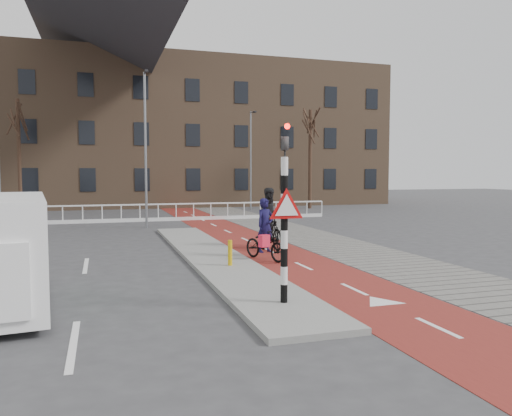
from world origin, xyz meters
name	(u,v)px	position (x,y,z in m)	size (l,w,h in m)	color
ground	(278,285)	(0.00, 0.00, 0.00)	(120.00, 120.00, 0.00)	#38383A
bike_lane	(233,234)	(1.50, 10.00, 0.01)	(2.50, 60.00, 0.01)	maroon
sidewalk	(292,232)	(4.30, 10.00, 0.01)	(3.00, 60.00, 0.01)	slate
curb_island	(214,257)	(-0.70, 4.00, 0.06)	(1.80, 16.00, 0.12)	gray
traffic_signal	(285,209)	(-0.60, -2.02, 1.99)	(0.80, 0.80, 3.68)	black
bollard	(230,253)	(-0.64, 2.18, 0.47)	(0.12, 0.12, 0.71)	gold
cyclist_near	(265,239)	(0.77, 3.32, 0.65)	(1.26, 1.92, 1.90)	black
cyclist_far	(270,224)	(1.64, 5.38, 0.90)	(0.97, 2.07, 2.16)	black
railing	(83,218)	(-5.00, 17.00, 0.31)	(28.00, 0.10, 0.99)	silver
townhouse_row	(112,111)	(-3.00, 32.00, 7.81)	(46.00, 10.00, 15.90)	#7F6047
tree_mid	(19,158)	(-8.82, 22.75, 3.62)	(0.23, 0.23, 7.25)	#321F16
tree_right	(310,159)	(11.19, 23.89, 3.73)	(0.27, 0.27, 7.46)	#321F16
streetlight_near	(146,151)	(-1.92, 13.70, 3.77)	(0.12, 0.12, 7.54)	slate
streetlight_right	(251,161)	(6.34, 23.44, 3.55)	(0.12, 0.12, 7.11)	slate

